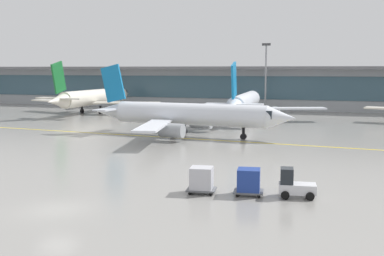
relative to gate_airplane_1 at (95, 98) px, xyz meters
name	(u,v)px	position (x,y,z in m)	size (l,w,h in m)	color
ground_plane	(57,210)	(32.00, -62.66, -3.16)	(400.00, 400.00, 0.00)	gray
taxiway_centreline_stripe	(186,138)	(29.72, -29.42, -3.15)	(110.00, 0.36, 0.01)	yellow
terminal_concourse	(265,87)	(32.00, 21.07, 1.76)	(211.50, 11.00, 9.60)	#9EA3A8
gate_airplane_1	(95,98)	(0.00, 0.00, 0.00)	(29.55, 31.71, 10.52)	silver
gate_airplane_2	(244,103)	(32.24, -3.82, -0.09)	(28.62, 30.84, 10.21)	silver
taxiing_regional_jet	(188,115)	(29.34, -27.39, -0.22)	(29.55, 27.38, 9.78)	silver
baggage_tug	(294,185)	(46.33, -54.83, -2.26)	(2.76, 1.91, 2.10)	silver
cargo_dolly_lead	(249,181)	(43.13, -55.26, -2.10)	(2.30, 1.87, 1.94)	#595B60
cargo_dolly_trailing	(201,179)	(39.71, -55.72, -2.10)	(2.30, 1.87, 1.94)	#595B60
apron_light_mast_1	(266,74)	(33.22, 13.51, 4.74)	(1.80, 0.36, 14.42)	gray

